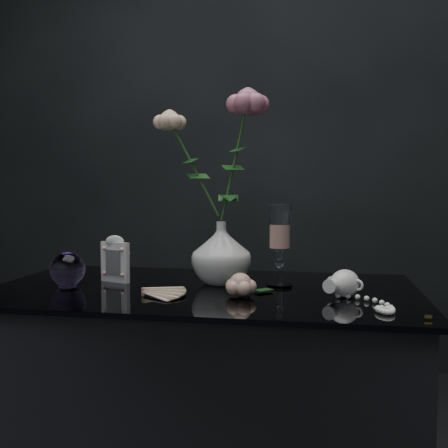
% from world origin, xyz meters
% --- Properties ---
extents(table, '(1.05, 0.58, 0.76)m').
position_xyz_m(table, '(0.00, 0.05, 0.38)').
color(table, black).
rests_on(table, ground).
extents(vase, '(0.16, 0.16, 0.16)m').
position_xyz_m(vase, '(0.04, 0.11, 0.84)').
color(vase, silver).
rests_on(vase, table).
extents(wine_glass, '(0.08, 0.08, 0.21)m').
position_xyz_m(wine_glass, '(0.19, 0.10, 0.87)').
color(wine_glass, white).
rests_on(wine_glass, table).
extents(picture_frame, '(0.11, 0.10, 0.12)m').
position_xyz_m(picture_frame, '(-0.24, 0.09, 0.82)').
color(picture_frame, silver).
rests_on(picture_frame, table).
extents(paperweight, '(0.10, 0.10, 0.09)m').
position_xyz_m(paperweight, '(-0.34, 0.00, 0.81)').
color(paperweight, '#B086D9').
rests_on(paperweight, table).
extents(paper_fan, '(0.23, 0.19, 0.02)m').
position_xyz_m(paper_fan, '(-0.11, -0.06, 0.77)').
color(paper_fan, beige).
rests_on(paper_fan, table).
extents(loose_rose, '(0.15, 0.18, 0.05)m').
position_xyz_m(loose_rose, '(0.11, -0.04, 0.79)').
color(loose_rose, '#DEAA8F').
rests_on(loose_rose, table).
extents(pearl_jar, '(0.30, 0.31, 0.07)m').
position_xyz_m(pearl_jar, '(0.34, 0.00, 0.80)').
color(pearl_jar, white).
rests_on(pearl_jar, table).
extents(roses, '(0.27, 0.13, 0.39)m').
position_xyz_m(roses, '(0.02, 0.11, 1.10)').
color(roses, beige).
rests_on(roses, vase).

